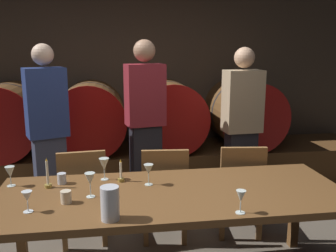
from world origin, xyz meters
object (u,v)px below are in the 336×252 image
at_px(wine_barrel_center_right, 168,115).
at_px(candle_left, 48,179).
at_px(guest_center, 145,126).
at_px(cup_left, 62,178).
at_px(wine_barrel_far_right, 243,113).
at_px(wine_glass_center_left, 90,180).
at_px(wine_barrel_far_left, 8,119).
at_px(wine_barrel_center_left, 91,117).
at_px(dining_table, 173,200).
at_px(chair_center, 165,189).
at_px(candle_right, 121,176).
at_px(wine_glass_far_left, 10,173).
at_px(wine_glass_center_right, 104,164).
at_px(wine_glass_far_right, 241,197).
at_px(chair_left, 83,192).
at_px(wine_glass_right, 149,170).
at_px(guest_left, 48,132).
at_px(guest_right, 242,129).
at_px(cup_right, 66,197).
at_px(wine_glass_left, 27,197).
at_px(chair_right, 240,186).
at_px(pitcher, 110,203).

distance_m(wine_barrel_center_right, candle_left, 2.22).
relative_size(guest_center, cup_left, 22.61).
relative_size(wine_barrel_far_right, cup_left, 11.68).
bearing_deg(guest_center, wine_glass_center_left, 59.01).
xyz_separation_m(wine_barrel_far_left, wine_barrel_center_left, (0.96, 0.00, 0.00)).
distance_m(wine_barrel_far_left, dining_table, 2.67).
height_order(wine_barrel_far_left, guest_center, guest_center).
distance_m(chair_center, candle_right, 0.64).
bearing_deg(wine_glass_far_left, dining_table, -13.78).
height_order(wine_barrel_center_right, candle_left, wine_barrel_center_right).
relative_size(wine_glass_center_right, wine_glass_far_right, 1.16).
bearing_deg(cup_left, candle_left, -141.91).
xyz_separation_m(wine_barrel_center_left, wine_barrel_center_right, (0.95, 0.00, 0.00)).
height_order(chair_left, wine_glass_right, wine_glass_right).
bearing_deg(guest_left, wine_glass_center_right, 98.76).
distance_m(wine_barrel_far_right, candle_left, 2.85).
bearing_deg(wine_glass_far_right, wine_glass_right, 132.41).
distance_m(guest_right, wine_glass_center_right, 1.68).
distance_m(chair_left, wine_glass_right, 0.85).
distance_m(wine_glass_center_left, wine_glass_center_right, 0.34).
xyz_separation_m(chair_left, candle_right, (0.33, -0.47, 0.30)).
xyz_separation_m(chair_center, cup_left, (-0.82, -0.40, 0.29)).
relative_size(wine_barrel_center_left, candle_right, 5.33).
height_order(candle_left, cup_left, candle_left).
relative_size(chair_left, guest_center, 0.49).
distance_m(wine_glass_far_left, cup_right, 0.57).
height_order(wine_barrel_center_left, wine_barrel_center_right, same).
bearing_deg(wine_barrel_far_right, wine_glass_left, -133.63).
bearing_deg(wine_glass_center_right, chair_right, 16.01).
bearing_deg(chair_right, dining_table, 49.41).
bearing_deg(wine_barrel_far_right, wine_glass_far_left, -142.81).
distance_m(pitcher, wine_glass_left, 0.53).
relative_size(wine_glass_far_right, cup_left, 1.83).
distance_m(candle_left, cup_left, 0.11).
bearing_deg(wine_glass_far_left, wine_glass_right, -6.84).
bearing_deg(wine_glass_far_left, candle_left, -14.61).
xyz_separation_m(candle_right, wine_glass_left, (-0.58, -0.45, 0.05)).
relative_size(chair_center, pitcher, 4.33).
distance_m(pitcher, cup_left, 0.74).
xyz_separation_m(guest_left, guest_center, (0.97, 0.02, 0.03)).
relative_size(chair_left, chair_right, 1.00).
height_order(wine_barrel_far_right, guest_left, guest_left).
distance_m(guest_center, guest_right, 1.01).
bearing_deg(wine_glass_far_right, wine_barrel_center_right, 91.72).
xyz_separation_m(guest_right, candle_left, (-1.80, -1.03, -0.09)).
bearing_deg(chair_left, pitcher, 97.57).
xyz_separation_m(wine_barrel_far_left, candle_left, (0.76, -1.90, -0.09)).
xyz_separation_m(wine_barrel_far_right, chair_center, (-1.22, -1.43, -0.41)).
distance_m(guest_center, wine_glass_center_left, 1.41).
relative_size(chair_left, wine_glass_right, 5.64).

